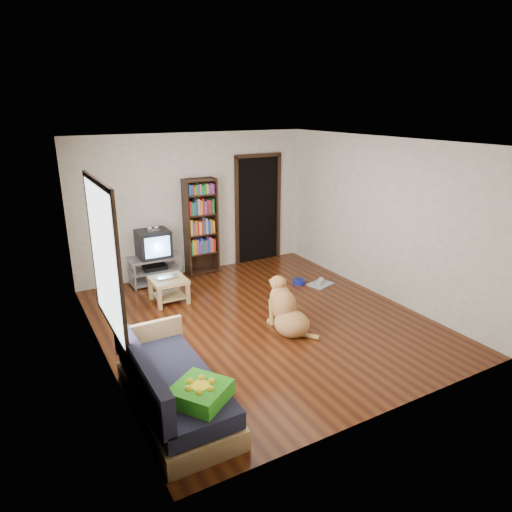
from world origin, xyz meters
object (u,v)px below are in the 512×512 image
grey_rag (321,284)px  coffee_table (169,285)px  crt_tv (153,243)px  bookshelf (201,222)px  dog_bowl (299,281)px  tv_stand (155,269)px  green_cushion (201,393)px  dog (286,311)px  sofa (171,390)px  laptop (169,278)px

grey_rag → coffee_table: coffee_table is taller
coffee_table → crt_tv: bearing=86.3°
bookshelf → crt_tv: bearing=-175.7°
dog_bowl → tv_stand: tv_stand is taller
green_cushion → dog: size_ratio=0.51×
coffee_table → sofa: bearing=-108.6°
coffee_table → grey_rag: bearing=-13.9°
laptop → crt_tv: size_ratio=0.59×
dog → coffee_table: bearing=122.6°
dog_bowl → bookshelf: 2.13m
green_cushion → sofa: 0.59m
laptop → dog: 2.07m
green_cushion → grey_rag: bearing=2.8°
bookshelf → sofa: (-1.92, -3.72, -0.74)m
dog_bowl → coffee_table: bearing=170.4°
grey_rag → sofa: (-3.51, -2.08, 0.25)m
dog_bowl → dog: 1.82m
green_cushion → crt_tv: (0.85, 4.18, 0.24)m
grey_rag → bookshelf: bearing=133.9°
sofa → coffee_table: (0.91, 2.72, 0.02)m
laptop → crt_tv: bearing=85.9°
sofa → crt_tv: bearing=75.1°
bookshelf → dog: (0.12, -2.77, -0.71)m
grey_rag → dog: bearing=-142.5°
grey_rag → sofa: 4.08m
coffee_table → dog: size_ratio=0.59×
sofa → grey_rag: bearing=30.6°
laptop → dog: size_ratio=0.37×
bookshelf → sofa: bookshelf is taller
coffee_table → tv_stand: bearing=86.2°
laptop → crt_tv: 1.02m
tv_stand → bookshelf: bearing=5.6°
dog_bowl → sofa: sofa is taller
dog_bowl → bookshelf: bearing=132.6°
laptop → tv_stand: size_ratio=0.38×
grey_rag → bookshelf: size_ratio=0.22×
grey_rag → dog: size_ratio=0.43×
sofa → coffee_table: 2.87m
dog_bowl → coffee_table: (-2.30, 0.39, 0.24)m
tv_stand → crt_tv: bearing=90.0°
laptop → coffee_table: laptop is taller
green_cushion → laptop: 3.31m
green_cushion → coffee_table: (0.79, 3.24, -0.22)m
bookshelf → sofa: size_ratio=1.00×
dog_bowl → dog: size_ratio=0.24×
dog_bowl → grey_rag: (0.30, -0.25, -0.03)m
tv_stand → dog: size_ratio=0.96×
crt_tv → dog: 2.94m
bookshelf → sofa: 4.26m
green_cushion → sofa: (-0.12, 0.52, -0.24)m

